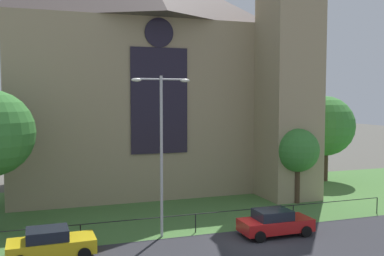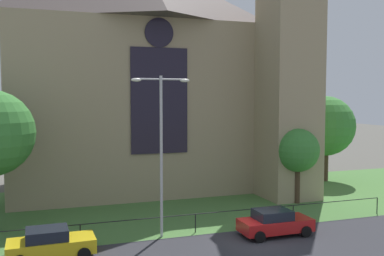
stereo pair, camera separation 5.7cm
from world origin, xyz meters
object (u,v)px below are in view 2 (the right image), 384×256
object	(u,v)px
church_building	(152,71)
parked_car_red	(275,222)
streetlamp_near	(161,137)
tree_right_near	(298,151)
tree_right_far	(325,126)
parked_car_yellow	(50,243)

from	to	relation	value
church_building	parked_car_red	bearing A→B (deg)	-77.75
parked_car_red	church_building	bearing A→B (deg)	102.37
church_building	streetlamp_near	bearing A→B (deg)	-101.65
church_building	streetlamp_near	size ratio (longest dim) A/B	2.83
tree_right_near	church_building	bearing A→B (deg)	133.49
streetlamp_near	parked_car_red	xyz separation A→B (m)	(6.26, -1.84, -5.01)
streetlamp_near	parked_car_red	size ratio (longest dim) A/B	2.18
tree_right_near	tree_right_far	bearing A→B (deg)	43.60
tree_right_near	parked_car_red	bearing A→B (deg)	-130.75
tree_right_near	streetlamp_near	size ratio (longest dim) A/B	0.62
tree_right_far	parked_car_yellow	world-z (taller)	tree_right_far
tree_right_far	parked_car_yellow	distance (m)	28.69
church_building	tree_right_far	size ratio (longest dim) A/B	3.21
tree_right_near	streetlamp_near	bearing A→B (deg)	-159.02
church_building	streetlamp_near	xyz separation A→B (m)	(-2.85, -13.84, -4.52)
parked_car_yellow	parked_car_red	bearing A→B (deg)	-2.95
tree_right_far	parked_car_red	world-z (taller)	tree_right_far
parked_car_yellow	streetlamp_near	bearing A→B (deg)	12.55
tree_right_near	tree_right_far	xyz separation A→B (m)	(7.37, 7.02, 1.24)
church_building	tree_right_near	xyz separation A→B (m)	(8.86, -9.35, -6.29)
tree_right_near	streetlamp_near	world-z (taller)	streetlamp_near
tree_right_far	parked_car_yellow	xyz separation A→B (m)	(-25.17, -13.03, -4.47)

